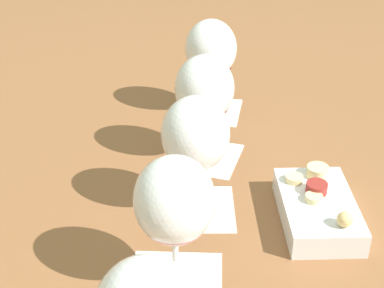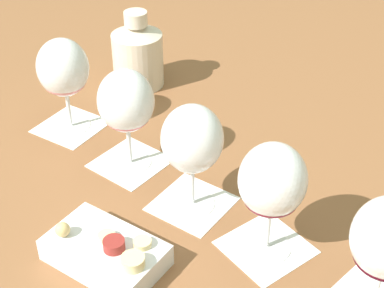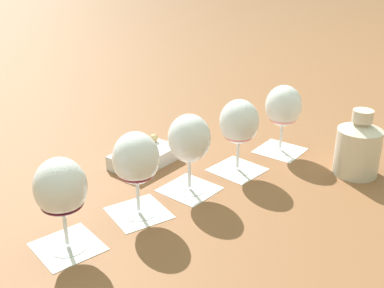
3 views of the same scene
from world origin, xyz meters
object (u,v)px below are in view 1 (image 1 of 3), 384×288
at_px(wine_glass_3, 204,93).
at_px(wine_glass_4, 211,53).
at_px(snack_dish, 318,208).
at_px(wine_glass_2, 197,141).
at_px(wine_glass_1, 174,206).

xyz_separation_m(wine_glass_3, wine_glass_4, (0.09, 0.13, 0.00)).
xyz_separation_m(wine_glass_3, snack_dish, (0.05, -0.22, -0.09)).
bearing_deg(snack_dish, wine_glass_3, 103.83).
bearing_deg(wine_glass_4, wine_glass_2, -124.21).
bearing_deg(wine_glass_1, wine_glass_4, 54.03).
relative_size(wine_glass_4, snack_dish, 0.93).
height_order(wine_glass_1, snack_dish, wine_glass_1).
height_order(wine_glass_2, wine_glass_3, same).
relative_size(wine_glass_2, snack_dish, 0.93).
relative_size(wine_glass_1, snack_dish, 0.93).
relative_size(wine_glass_2, wine_glass_4, 1.00).
distance_m(wine_glass_1, wine_glass_3, 0.29).
distance_m(wine_glass_2, wine_glass_3, 0.14).
bearing_deg(wine_glass_3, wine_glass_1, -126.90).
height_order(wine_glass_2, snack_dish, wine_glass_2).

